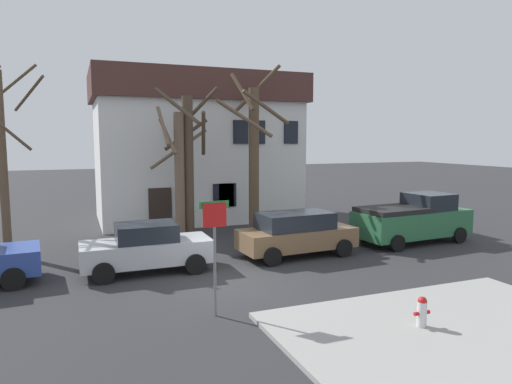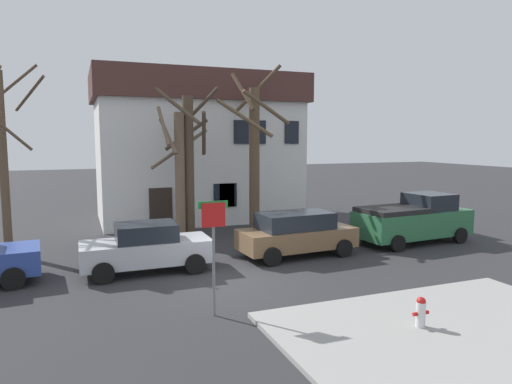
# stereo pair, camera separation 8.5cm
# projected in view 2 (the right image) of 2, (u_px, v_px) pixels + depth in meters

# --- Properties ---
(ground_plane) EXTENTS (120.00, 120.00, 0.00)m
(ground_plane) POSITION_uv_depth(u_px,v_px,m) (227.00, 282.00, 14.36)
(ground_plane) COLOR #2D2D30
(sidewalk_slab) EXTENTS (8.02, 7.08, 0.12)m
(sidewalk_slab) POSITION_uv_depth(u_px,v_px,m) (484.00, 348.00, 9.66)
(sidewalk_slab) COLOR #999993
(sidewalk_slab) RESTS_ON ground_plane
(building_main) EXTENTS (11.11, 6.56, 7.93)m
(building_main) POSITION_uv_depth(u_px,v_px,m) (197.00, 146.00, 25.72)
(building_main) COLOR white
(building_main) RESTS_ON ground_plane
(tree_bare_near) EXTENTS (2.63, 2.68, 7.37)m
(tree_bare_near) POSITION_uv_depth(u_px,v_px,m) (4.00, 153.00, 17.30)
(tree_bare_near) COLOR brown
(tree_bare_near) RESTS_ON ground_plane
(tree_bare_mid) EXTENTS (2.60, 2.39, 5.86)m
(tree_bare_mid) POSITION_uv_depth(u_px,v_px,m) (179.00, 172.00, 19.97)
(tree_bare_mid) COLOR brown
(tree_bare_mid) RESTS_ON ground_plane
(tree_bare_far) EXTENTS (3.02, 3.03, 6.79)m
(tree_bare_far) POSITION_uv_depth(u_px,v_px,m) (189.00, 161.00, 20.29)
(tree_bare_far) COLOR #4C3D2D
(tree_bare_far) RESTS_ON ground_plane
(tree_bare_end) EXTENTS (3.54, 3.55, 8.06)m
(tree_bare_end) POSITION_uv_depth(u_px,v_px,m) (254.00, 151.00, 21.70)
(tree_bare_end) COLOR brown
(tree_bare_end) RESTS_ON ground_plane
(car_silver_sedan) EXTENTS (4.24, 1.95, 1.65)m
(car_silver_sedan) POSITION_uv_depth(u_px,v_px,m) (146.00, 248.00, 15.38)
(car_silver_sedan) COLOR #B7BABF
(car_silver_sedan) RESTS_ON ground_plane
(car_brown_wagon) EXTENTS (4.55, 2.22, 1.68)m
(car_brown_wagon) POSITION_uv_depth(u_px,v_px,m) (296.00, 233.00, 17.46)
(car_brown_wagon) COLOR brown
(car_brown_wagon) RESTS_ON ground_plane
(pickup_truck_green) EXTENTS (5.27, 2.55, 2.09)m
(pickup_truck_green) POSITION_uv_depth(u_px,v_px,m) (413.00, 219.00, 19.76)
(pickup_truck_green) COLOR #2D6B42
(pickup_truck_green) RESTS_ON ground_plane
(fire_hydrant) EXTENTS (0.42, 0.22, 0.71)m
(fire_hydrant) POSITION_uv_depth(u_px,v_px,m) (421.00, 311.00, 10.58)
(fire_hydrant) COLOR silver
(fire_hydrant) RESTS_ON sidewalk_slab
(street_sign_pole) EXTENTS (0.76, 0.07, 2.92)m
(street_sign_pole) POSITION_uv_depth(u_px,v_px,m) (214.00, 237.00, 11.36)
(street_sign_pole) COLOR slate
(street_sign_pole) RESTS_ON ground_plane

